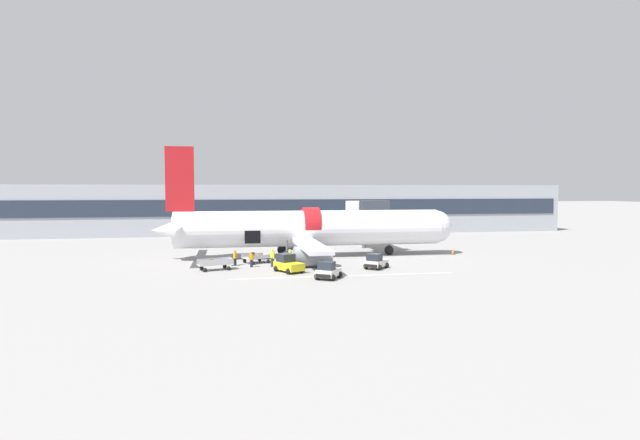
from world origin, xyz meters
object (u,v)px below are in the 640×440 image
object	(u,v)px
ground_crew_loader_a	(251,259)
baggage_cart_loading	(257,258)
baggage_tug_lead	(376,262)
airplane	(307,229)
ground_crew_loader_b	(272,257)
baggage_cart_queued	(215,264)
baggage_tug_mid	(328,271)
ground_crew_supervisor	(235,257)
baggage_tug_rear	(288,264)
ground_crew_driver	(290,256)

from	to	relation	value
ground_crew_loader_a	baggage_cart_loading	bearing A→B (deg)	76.11
baggage_tug_lead	ground_crew_loader_a	size ratio (longest dim) A/B	1.82
airplane	ground_crew_loader_b	xyz separation A→B (m)	(-4.54, -6.80, -2.24)
baggage_cart_queued	baggage_tug_mid	bearing A→B (deg)	-33.94
baggage_tug_mid	ground_crew_loader_b	distance (m)	8.73
baggage_cart_queued	ground_crew_supervisor	world-z (taller)	ground_crew_supervisor
ground_crew_loader_b	ground_crew_supervisor	size ratio (longest dim) A/B	1.18
baggage_tug_mid	baggage_tug_rear	world-z (taller)	baggage_tug_rear
baggage_tug_mid	ground_crew_supervisor	bearing A→B (deg)	130.10
airplane	ground_crew_loader_b	world-z (taller)	airplane
airplane	baggage_cart_loading	distance (m)	7.59
baggage_cart_queued	ground_crew_driver	size ratio (longest dim) A/B	2.67
baggage_tug_lead	airplane	bearing A→B (deg)	118.60
ground_crew_driver	ground_crew_supervisor	world-z (taller)	ground_crew_driver
ground_crew_loader_a	ground_crew_supervisor	distance (m)	2.19
ground_crew_loader_a	ground_crew_driver	bearing A→B (deg)	17.19
airplane	ground_crew_driver	xyz separation A→B (m)	(-2.60, -5.38, -2.39)
airplane	baggage_tug_mid	world-z (taller)	airplane
baggage_cart_queued	ground_crew_supervisor	distance (m)	3.36
baggage_tug_lead	baggage_tug_rear	xyz separation A→B (m)	(-8.68, -0.38, 0.08)
baggage_cart_loading	ground_crew_loader_b	distance (m)	3.29
airplane	baggage_tug_mid	distance (m)	14.69
ground_crew_loader_b	airplane	bearing A→B (deg)	56.29
ground_crew_driver	ground_crew_loader_b	bearing A→B (deg)	-143.83
ground_crew_loader_b	ground_crew_supervisor	world-z (taller)	ground_crew_loader_b
ground_crew_loader_a	ground_crew_driver	world-z (taller)	ground_crew_driver
baggage_tug_rear	ground_crew_driver	world-z (taller)	baggage_tug_rear
ground_crew_loader_b	ground_crew_driver	distance (m)	2.41
airplane	ground_crew_loader_b	bearing A→B (deg)	-123.71
baggage_cart_queued	ground_crew_driver	xyz separation A→B (m)	(7.53, 2.51, 0.25)
ground_crew_loader_b	baggage_tug_rear	bearing A→B (deg)	-70.55
ground_crew_driver	baggage_tug_mid	bearing A→B (deg)	-76.21
airplane	baggage_cart_queued	distance (m)	13.11
baggage_tug_mid	ground_crew_loader_a	xyz separation A→B (m)	(-6.27, 7.83, 0.16)
baggage_tug_lead	ground_crew_supervisor	world-z (taller)	ground_crew_supervisor
airplane	ground_crew_supervisor	size ratio (longest dim) A/B	22.27
baggage_cart_loading	ground_crew_driver	bearing A→B (deg)	-24.30
baggage_tug_mid	ground_crew_loader_a	bearing A→B (deg)	128.66
ground_crew_loader_a	airplane	bearing A→B (deg)	44.98
baggage_cart_loading	baggage_cart_queued	xyz separation A→B (m)	(-4.17, -4.03, 0.06)
baggage_cart_loading	baggage_cart_queued	size ratio (longest dim) A/B	0.85
baggage_cart_queued	baggage_tug_lead	bearing A→B (deg)	-6.97
baggage_tug_rear	airplane	bearing A→B (deg)	71.78
baggage_tug_rear	baggage_cart_queued	distance (m)	7.15
ground_crew_supervisor	ground_crew_loader_a	bearing A→B (deg)	-43.31
baggage_cart_loading	ground_crew_supervisor	bearing A→B (deg)	-150.93
baggage_tug_lead	ground_crew_supervisor	distance (m)	14.34
baggage_tug_lead	baggage_cart_loading	xyz separation A→B (m)	(-11.28, 5.92, -0.13)
airplane	ground_crew_driver	distance (m)	6.43
baggage_tug_mid	ground_crew_supervisor	world-z (taller)	baggage_tug_mid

